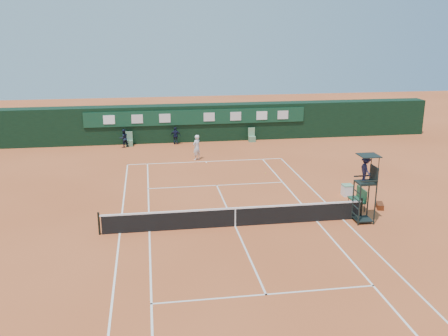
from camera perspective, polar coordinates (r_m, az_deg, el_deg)
The scene contains 14 objects.
ground at distance 24.29m, azimuth 1.29°, elevation -6.68°, with size 90.00×90.00×0.00m, color #C95D2F.
court_lines at distance 24.29m, azimuth 1.29°, elevation -6.66°, with size 11.05×23.85×0.01m.
tennis_net at distance 24.10m, azimuth 1.29°, elevation -5.56°, with size 12.90×0.10×1.10m.
back_wall at distance 41.72m, azimuth -3.22°, elevation 5.22°, with size 40.00×1.65×3.00m.
linesman_chair_left at distance 40.58m, azimuth -10.77°, elevation 2.93°, with size 0.55×0.50×1.15m.
linesman_chair_right at distance 41.43m, azimuth 3.20°, elevation 3.46°, with size 0.55×0.50×1.15m.
umpire_chair at distance 24.94m, azimuth 15.92°, elevation -0.70°, with size 0.96×0.95×3.42m.
player_bench at distance 27.35m, azimuth 15.17°, elevation -3.26°, with size 0.56×1.20×1.10m.
tennis_bag at distance 27.78m, azimuth 17.37°, elevation -4.14°, with size 0.33×0.76×0.28m, color black.
cooler at distance 29.24m, azimuth 13.91°, elevation -2.46°, with size 0.57×0.57×0.65m.
tennis_ball at distance 32.72m, azimuth 4.78°, elevation -0.57°, with size 0.06×0.06×0.06m, color #CCD130.
player at distance 35.72m, azimuth -3.15°, elevation 2.37°, with size 0.67×0.44×1.83m, color white.
ball_kid_left at distance 40.15m, azimuth -11.39°, elevation 3.35°, with size 0.71×0.55×1.45m, color black.
ball_kid_right at distance 40.54m, azimuth -5.54°, elevation 3.69°, with size 0.83×0.35×1.42m, color black.
Camera 1 is at (-3.97, -22.03, 9.45)m, focal length 40.00 mm.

